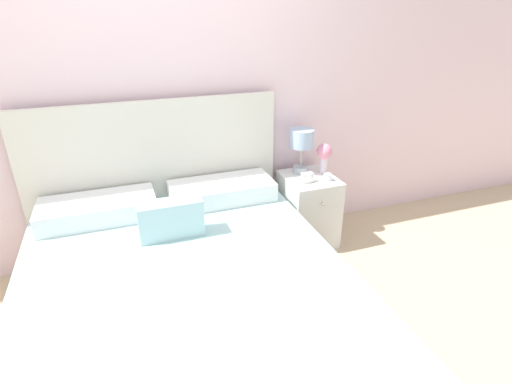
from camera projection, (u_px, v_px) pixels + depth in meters
ground_plane at (166, 249)px, 3.33m from camera, size 12.00×12.00×0.00m
wall_back at (146, 89)px, 2.83m from camera, size 8.00×0.06×2.60m
bed at (185, 297)px, 2.35m from camera, size 1.86×2.19×1.24m
nightstand at (308, 209)px, 3.34m from camera, size 0.40×0.48×0.58m
table_lamp at (301, 142)px, 3.19m from camera, size 0.19×0.19×0.37m
flower_vase at (324, 154)px, 3.23m from camera, size 0.13×0.13×0.25m
teacup at (328, 178)px, 3.14m from camera, size 0.11×0.11×0.06m
alarm_clock at (307, 178)px, 3.11m from camera, size 0.09×0.06×0.08m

